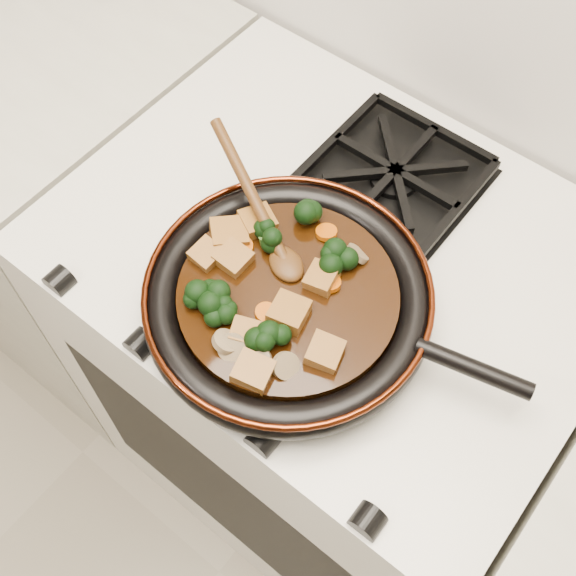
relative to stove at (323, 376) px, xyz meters
The scene contains 32 objects.
stove is the anchor object (origin of this frame).
burner_grate_front 0.48m from the stove, 90.00° to the right, with size 0.23×0.23×0.03m, color black, non-canonical shape.
burner_grate_back 0.48m from the stove, 90.00° to the left, with size 0.23×0.23×0.03m, color black, non-canonical shape.
skillet 0.51m from the stove, 81.19° to the right, with size 0.48×0.36×0.05m.
braising_sauce 0.52m from the stove, 82.05° to the right, with size 0.27×0.27×0.02m, color black.
tofu_cube_0 0.55m from the stove, 121.35° to the right, with size 0.04×0.03×0.02m, color brown.
tofu_cube_1 0.55m from the stove, 58.50° to the right, with size 0.04×0.04×0.02m, color brown.
tofu_cube_2 0.54m from the stove, 114.73° to the right, with size 0.04×0.04×0.02m, color brown.
tofu_cube_3 0.54m from the stove, 128.87° to the right, with size 0.04×0.05×0.02m, color brown.
tofu_cube_4 0.56m from the stove, 85.52° to the right, with size 0.04×0.03×0.02m, color brown.
tofu_cube_5 0.53m from the stove, 66.06° to the right, with size 0.04×0.03×0.02m, color brown.
tofu_cube_6 0.54m from the stove, 75.64° to the right, with size 0.04×0.04×0.02m, color brown.
tofu_cube_7 0.53m from the stove, 135.26° to the right, with size 0.04×0.04×0.02m, color brown.
tofu_cube_8 0.57m from the stove, 77.11° to the right, with size 0.04×0.04×0.02m, color brown.
broccoli_floret_0 0.53m from the stove, 57.38° to the right, with size 0.06×0.06×0.05m, color black, non-canonical shape.
broccoli_floret_1 0.56m from the stove, 78.73° to the right, with size 0.06×0.06×0.05m, color black, non-canonical shape.
broccoli_floret_2 0.56m from the stove, 103.04° to the right, with size 0.06×0.06×0.05m, color black, non-canonical shape.
broccoli_floret_3 0.52m from the stove, 135.92° to the right, with size 0.06×0.06×0.05m, color black, non-canonical shape.
broccoli_floret_4 0.53m from the stove, 118.50° to the right, with size 0.05×0.05×0.05m, color black, non-canonical shape.
broccoli_floret_5 0.56m from the stove, 96.91° to the right, with size 0.06×0.06×0.05m, color black, non-canonical shape.
carrot_coin_0 0.53m from the stove, 120.07° to the right, with size 0.03×0.03×0.01m, color #B14904.
carrot_coin_1 0.52m from the stove, 59.77° to the right, with size 0.03×0.03×0.01m, color #B14904.
carrot_coin_2 0.53m from the stove, 127.96° to the right, with size 0.03×0.03×0.01m, color #B14904.
carrot_coin_3 0.51m from the stove, 85.20° to the right, with size 0.03×0.03×0.01m, color #B14904.
carrot_coin_4 0.54m from the stove, 84.29° to the right, with size 0.03×0.03×0.01m, color #B14904.
carrot_coin_5 0.53m from the stove, 132.42° to the right, with size 0.03×0.03×0.01m, color #B14904.
mushroom_slice_0 0.56m from the stove, 69.39° to the right, with size 0.03×0.03×0.01m, color olive.
mushroom_slice_1 0.57m from the stove, 88.72° to the right, with size 0.03×0.03×0.01m, color olive.
mushroom_slice_2 0.57m from the stove, 77.82° to the right, with size 0.04×0.04×0.01m, color olive.
mushroom_slice_3 0.52m from the stove, 32.90° to the right, with size 0.03×0.03×0.01m, color olive.
mushroom_slice_4 0.57m from the stove, 85.99° to the right, with size 0.04×0.04×0.01m, color olive.
wooden_spoon 0.54m from the stove, 125.24° to the right, with size 0.13×0.08×0.21m.
Camera 1 is at (0.30, 1.21, 1.72)m, focal length 45.00 mm.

